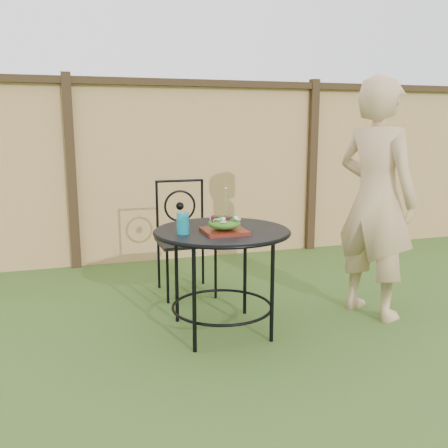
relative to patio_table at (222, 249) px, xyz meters
name	(u,v)px	position (x,y,z in m)	size (l,w,h in m)	color
ground	(282,335)	(0.37, -0.19, -0.59)	(60.00, 60.00, 0.00)	#2C4B18
fence	(199,169)	(0.37, 2.00, 0.36)	(8.00, 0.12, 1.90)	#ECB874
patio_table	(222,249)	(0.00, 0.00, 0.00)	(0.92, 0.92, 0.72)	black
patio_chair	(184,234)	(-0.05, 0.91, -0.08)	(0.46, 0.46, 0.95)	black
diner	(376,200)	(1.18, -0.01, 0.29)	(0.64, 0.42, 1.75)	tan
salad_plate	(224,231)	(-0.02, -0.11, 0.15)	(0.27, 0.27, 0.02)	#4B0E0A
salad	(224,223)	(-0.02, -0.11, 0.20)	(0.21, 0.21, 0.08)	#235614
fork	(226,203)	(-0.01, -0.11, 0.33)	(0.01, 0.01, 0.18)	silver
drinking_glass	(183,223)	(-0.28, -0.06, 0.21)	(0.08, 0.08, 0.14)	#0D869D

